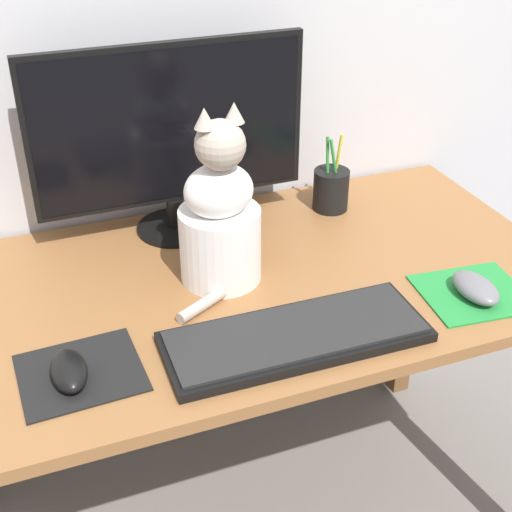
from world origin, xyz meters
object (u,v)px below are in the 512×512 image
object	(u,v)px
keyboard	(296,336)
computer_mouse_right	(476,288)
cat	(220,218)
pen_cup	(331,189)
monitor	(170,134)
computer_mouse_left	(69,370)

from	to	relation	value
keyboard	computer_mouse_right	distance (m)	0.37
cat	pen_cup	bearing A→B (deg)	21.32
monitor	keyboard	size ratio (longest dim) A/B	1.24
keyboard	computer_mouse_right	world-z (taller)	computer_mouse_right
cat	pen_cup	world-z (taller)	cat
keyboard	cat	size ratio (longest dim) A/B	1.30
keyboard	cat	distance (m)	0.27
cat	pen_cup	size ratio (longest dim) A/B	2.00
monitor	pen_cup	xyz separation A→B (m)	(0.36, -0.03, -0.17)
monitor	pen_cup	size ratio (longest dim) A/B	3.21
computer_mouse_right	computer_mouse_left	bearing A→B (deg)	177.53
monitor	keyboard	xyz separation A→B (m)	(0.09, -0.45, -0.21)
computer_mouse_right	pen_cup	world-z (taller)	pen_cup
computer_mouse_right	cat	distance (m)	0.50
computer_mouse_left	pen_cup	distance (m)	0.76
computer_mouse_right	pen_cup	bearing A→B (deg)	102.66
keyboard	computer_mouse_right	size ratio (longest dim) A/B	4.05
keyboard	computer_mouse_left	bearing A→B (deg)	175.90
monitor	keyboard	world-z (taller)	monitor
computer_mouse_left	cat	size ratio (longest dim) A/B	0.30
keyboard	computer_mouse_left	xyz separation A→B (m)	(-0.38, 0.03, 0.01)
computer_mouse_left	computer_mouse_right	distance (m)	0.74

